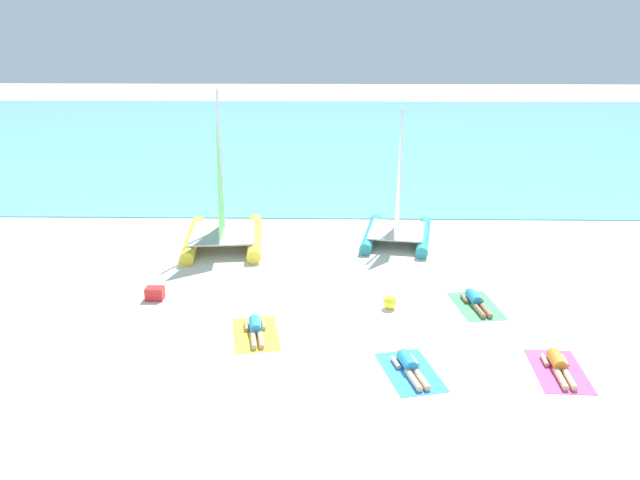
{
  "coord_description": "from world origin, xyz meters",
  "views": [
    {
      "loc": [
        0.35,
        -12.94,
        7.37
      ],
      "look_at": [
        0.0,
        4.93,
        1.2
      ],
      "focal_mm": 35.25,
      "sensor_mm": 36.0,
      "label": 1
    }
  ],
  "objects_px": {
    "beach_ball": "(390,302)",
    "towel_center_right": "(476,306)",
    "sunbather_leftmost": "(256,328)",
    "towel_rightmost": "(559,371)",
    "towel_center_left": "(410,372)",
    "towel_leftmost": "(256,334)",
    "sunbather_center_left": "(409,365)",
    "sunbather_rightmost": "(558,365)",
    "sailboat_teal": "(397,223)",
    "sunbather_center_right": "(476,301)",
    "sailboat_yellow": "(223,224)",
    "cooler_box": "(155,293)"
  },
  "relations": [
    {
      "from": "sunbather_center_right",
      "to": "sunbather_rightmost",
      "type": "xyz_separation_m",
      "value": [
        1.12,
        -3.42,
        0.0
      ]
    },
    {
      "from": "towel_rightmost",
      "to": "sailboat_teal",
      "type": "bearing_deg",
      "value": 107.52
    },
    {
      "from": "sunbather_center_right",
      "to": "beach_ball",
      "type": "xyz_separation_m",
      "value": [
        -2.39,
        -0.27,
        0.06
      ]
    },
    {
      "from": "towel_leftmost",
      "to": "sunbather_center_left",
      "type": "bearing_deg",
      "value": -24.57
    },
    {
      "from": "towel_rightmost",
      "to": "cooler_box",
      "type": "distance_m",
      "value": 10.73
    },
    {
      "from": "sailboat_yellow",
      "to": "sailboat_teal",
      "type": "distance_m",
      "value": 6.13
    },
    {
      "from": "towel_center_left",
      "to": "sailboat_teal",
      "type": "bearing_deg",
      "value": 86.45
    },
    {
      "from": "towel_center_right",
      "to": "beach_ball",
      "type": "distance_m",
      "value": 2.42
    },
    {
      "from": "towel_center_left",
      "to": "cooler_box",
      "type": "bearing_deg",
      "value": 150.68
    },
    {
      "from": "sunbather_rightmost",
      "to": "beach_ball",
      "type": "relative_size",
      "value": 4.08
    },
    {
      "from": "beach_ball",
      "to": "towel_rightmost",
      "type": "bearing_deg",
      "value": -42.52
    },
    {
      "from": "towel_leftmost",
      "to": "sunbather_center_right",
      "type": "distance_m",
      "value": 6.16
    },
    {
      "from": "sunbather_leftmost",
      "to": "towel_rightmost",
      "type": "relative_size",
      "value": 0.82
    },
    {
      "from": "sailboat_teal",
      "to": "sunbather_center_left",
      "type": "relative_size",
      "value": 3.01
    },
    {
      "from": "towel_center_right",
      "to": "sailboat_teal",
      "type": "bearing_deg",
      "value": 107.24
    },
    {
      "from": "sunbather_center_left",
      "to": "sunbather_center_right",
      "type": "bearing_deg",
      "value": 43.99
    },
    {
      "from": "sunbather_leftmost",
      "to": "beach_ball",
      "type": "bearing_deg",
      "value": 12.97
    },
    {
      "from": "sunbather_center_left",
      "to": "towel_rightmost",
      "type": "distance_m",
      "value": 3.35
    },
    {
      "from": "sunbather_rightmost",
      "to": "beach_ball",
      "type": "bearing_deg",
      "value": 140.87
    },
    {
      "from": "towel_leftmost",
      "to": "towel_center_right",
      "type": "xyz_separation_m",
      "value": [
        5.88,
        1.79,
        0.0
      ]
    },
    {
      "from": "sunbather_leftmost",
      "to": "sunbather_rightmost",
      "type": "height_order",
      "value": "same"
    },
    {
      "from": "sunbather_center_left",
      "to": "sunbather_rightmost",
      "type": "relative_size",
      "value": 0.99
    },
    {
      "from": "sunbather_rightmost",
      "to": "beach_ball",
      "type": "height_order",
      "value": "beach_ball"
    },
    {
      "from": "sailboat_yellow",
      "to": "beach_ball",
      "type": "height_order",
      "value": "sailboat_yellow"
    },
    {
      "from": "towel_rightmost",
      "to": "cooler_box",
      "type": "bearing_deg",
      "value": 159.92
    },
    {
      "from": "sailboat_teal",
      "to": "beach_ball",
      "type": "relative_size",
      "value": 12.21
    },
    {
      "from": "towel_rightmost",
      "to": "beach_ball",
      "type": "height_order",
      "value": "beach_ball"
    },
    {
      "from": "sunbather_center_left",
      "to": "towel_center_right",
      "type": "relative_size",
      "value": 0.82
    },
    {
      "from": "sunbather_center_right",
      "to": "towel_center_left",
      "type": "bearing_deg",
      "value": -129.41
    },
    {
      "from": "sunbather_center_left",
      "to": "sailboat_teal",
      "type": "bearing_deg",
      "value": 72.69
    },
    {
      "from": "beach_ball",
      "to": "towel_center_right",
      "type": "bearing_deg",
      "value": 4.79
    },
    {
      "from": "sunbather_leftmost",
      "to": "towel_center_left",
      "type": "relative_size",
      "value": 0.82
    },
    {
      "from": "sailboat_yellow",
      "to": "sunbather_center_right",
      "type": "bearing_deg",
      "value": -37.53
    },
    {
      "from": "sunbather_center_right",
      "to": "beach_ball",
      "type": "distance_m",
      "value": 2.41
    },
    {
      "from": "beach_ball",
      "to": "sailboat_teal",
      "type": "bearing_deg",
      "value": 82.59
    },
    {
      "from": "towel_leftmost",
      "to": "towel_center_left",
      "type": "height_order",
      "value": "same"
    },
    {
      "from": "sailboat_teal",
      "to": "towel_center_left",
      "type": "relative_size",
      "value": 2.46
    },
    {
      "from": "towel_center_right",
      "to": "sunbather_rightmost",
      "type": "bearing_deg",
      "value": -71.66
    },
    {
      "from": "sailboat_teal",
      "to": "sunbather_center_left",
      "type": "height_order",
      "value": "sailboat_teal"
    },
    {
      "from": "sailboat_teal",
      "to": "sunbather_rightmost",
      "type": "xyz_separation_m",
      "value": [
        2.78,
        -8.74,
        -0.57
      ]
    },
    {
      "from": "towel_leftmost",
      "to": "sunbather_center_left",
      "type": "distance_m",
      "value": 4.01
    },
    {
      "from": "towel_center_right",
      "to": "sunbather_rightmost",
      "type": "distance_m",
      "value": 3.53
    },
    {
      "from": "towel_leftmost",
      "to": "towel_center_left",
      "type": "bearing_deg",
      "value": -25.32
    },
    {
      "from": "sunbather_center_left",
      "to": "beach_ball",
      "type": "bearing_deg",
      "value": 79.16
    },
    {
      "from": "sunbather_leftmost",
      "to": "towel_rightmost",
      "type": "xyz_separation_m",
      "value": [
        7.0,
        -1.69,
        -0.13
      ]
    },
    {
      "from": "towel_center_left",
      "to": "sunbather_rightmost",
      "type": "xyz_separation_m",
      "value": [
        3.34,
        0.17,
        0.13
      ]
    },
    {
      "from": "towel_center_left",
      "to": "towel_center_right",
      "type": "xyz_separation_m",
      "value": [
        2.22,
        3.52,
        0.0
      ]
    },
    {
      "from": "towel_center_left",
      "to": "towel_rightmost",
      "type": "distance_m",
      "value": 3.33
    },
    {
      "from": "sailboat_yellow",
      "to": "sunbather_center_left",
      "type": "relative_size",
      "value": 3.43
    },
    {
      "from": "sunbather_rightmost",
      "to": "sailboat_teal",
      "type": "bearing_deg",
      "value": 110.43
    }
  ]
}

